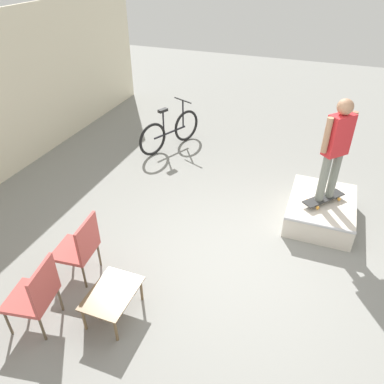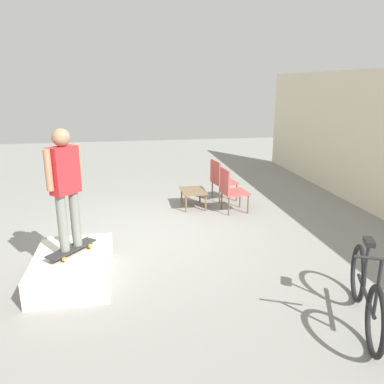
# 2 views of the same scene
# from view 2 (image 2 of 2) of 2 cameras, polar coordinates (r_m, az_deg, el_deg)

# --- Properties ---
(ground_plane) EXTENTS (24.00, 24.00, 0.00)m
(ground_plane) POSITION_cam_2_polar(r_m,az_deg,el_deg) (7.03, -7.27, -6.49)
(ground_plane) COLOR gray
(skate_ramp_box) EXTENTS (1.43, 1.06, 0.41)m
(skate_ramp_box) POSITION_cam_2_polar(r_m,az_deg,el_deg) (5.64, -17.68, -10.98)
(skate_ramp_box) COLOR silver
(skate_ramp_box) RESTS_ON ground_plane
(skateboard_on_ramp) EXTENTS (0.72, 0.65, 0.07)m
(skateboard_on_ramp) POSITION_cam_2_polar(r_m,az_deg,el_deg) (5.57, -17.85, -8.20)
(skateboard_on_ramp) COLOR #2D2D2D
(skateboard_on_ramp) RESTS_ON skate_ramp_box
(person_skater) EXTENTS (0.45, 0.41, 1.66)m
(person_skater) POSITION_cam_2_polar(r_m,az_deg,el_deg) (5.26, -18.78, 1.68)
(person_skater) COLOR gray
(person_skater) RESTS_ON skateboard_on_ramp
(coffee_table) EXTENTS (0.75, 0.54, 0.39)m
(coffee_table) POSITION_cam_2_polar(r_m,az_deg,el_deg) (8.40, 0.19, -0.09)
(coffee_table) COLOR brown
(coffee_table) RESTS_ON ground_plane
(patio_chair_left) EXTENTS (0.60, 0.60, 0.96)m
(patio_chair_left) POSITION_cam_2_polar(r_m,az_deg,el_deg) (8.90, 4.41, 2.09)
(patio_chair_left) COLOR brown
(patio_chair_left) RESTS_ON ground_plane
(patio_chair_right) EXTENTS (0.57, 0.57, 0.96)m
(patio_chair_right) POSITION_cam_2_polar(r_m,az_deg,el_deg) (8.08, 5.94, 0.59)
(patio_chair_right) COLOR brown
(patio_chair_right) RESTS_ON ground_plane
(bicycle) EXTENTS (1.64, 0.80, 1.03)m
(bicycle) POSITION_cam_2_polar(r_m,az_deg,el_deg) (4.86, 25.00, -13.75)
(bicycle) COLOR black
(bicycle) RESTS_ON ground_plane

